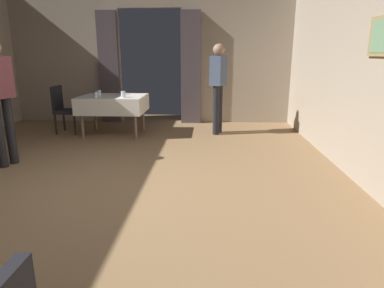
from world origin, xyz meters
The scene contains 9 objects.
ground centered at (0.00, 0.00, 0.00)m, with size 10.08×10.08×0.00m, color olive.
wall_back centered at (0.00, 4.18, 1.51)m, with size 6.40×0.27×3.00m.
dining_table_mid centered at (-0.53, 2.85, 0.64)m, with size 1.24×0.97×0.75m.
chair_mid_left centered at (-1.53, 2.89, 0.52)m, with size 0.44×0.44×0.93m.
plate_mid_a centered at (-0.40, 3.18, 0.76)m, with size 0.22×0.22×0.01m, color white.
glass_mid_b centered at (-0.26, 2.63, 0.81)m, with size 0.08×0.08×0.12m, color silver.
glass_mid_c centered at (-0.74, 2.52, 0.80)m, with size 0.07×0.07×0.11m, color silver.
glass_mid_d centered at (-0.78, 2.82, 0.81)m, with size 0.08×0.08×0.11m, color silver.
person_diner_standing_aside centered at (1.50, 2.98, 1.02)m, with size 0.34×0.42×1.72m.
Camera 1 is at (1.33, -3.49, 1.52)m, focal length 31.08 mm.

